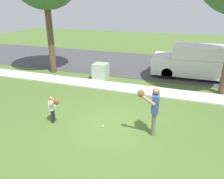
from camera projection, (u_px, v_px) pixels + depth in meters
The scene contains 8 objects.
ground_plane at pixel (135, 90), 10.86m from camera, with size 48.00×48.00×0.00m, color #4C6B2D.
sidewalk_strip at pixel (135, 89), 10.94m from camera, with size 36.00×1.20×0.06m, color beige.
road_surface at pixel (151, 65), 15.33m from camera, with size 36.00×6.80×0.02m, color #424244.
person_adult at pixel (154, 106), 6.83m from camera, with size 0.67×0.68×1.68m.
person_child at pixel (53, 106), 7.63m from camera, with size 0.50×0.39×1.08m.
baseball at pixel (103, 126), 7.59m from camera, with size 0.07×0.07×0.07m, color white.
utility_cabinet at pixel (101, 71), 12.35m from camera, with size 0.81×0.77×0.91m, color #9EB293.
parked_van_white at pixel (197, 62), 12.50m from camera, with size 5.00×1.95×1.88m.
Camera 1 is at (2.21, -6.39, 4.07)m, focal length 34.31 mm.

